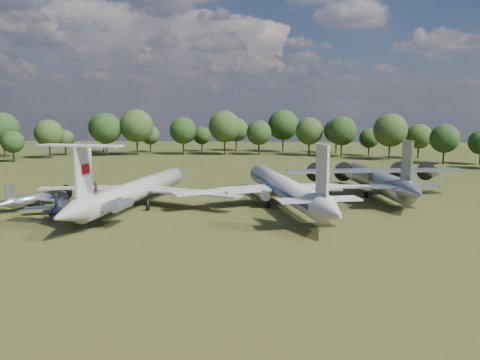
# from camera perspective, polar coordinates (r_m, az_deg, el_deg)

# --- Properties ---
(ground) EXTENTS (300.00, 300.00, 0.00)m
(ground) POSITION_cam_1_polar(r_m,az_deg,el_deg) (76.41, -8.12, -3.24)
(ground) COLOR #243913
(ground) RESTS_ON ground
(il62_airliner) EXTENTS (41.64, 50.05, 4.39)m
(il62_airliner) POSITION_cam_1_polar(r_m,az_deg,el_deg) (76.38, -12.43, -1.68)
(il62_airliner) COLOR silver
(il62_airliner) RESTS_ON ground
(tu104_jet) EXTENTS (46.88, 55.41, 4.79)m
(tu104_jet) POSITION_cam_1_polar(r_m,az_deg,el_deg) (75.99, 5.37, -1.41)
(tu104_jet) COLOR silver
(tu104_jet) RESTS_ON ground
(an12_transport) EXTENTS (36.83, 40.11, 4.76)m
(an12_transport) POSITION_cam_1_polar(r_m,az_deg,el_deg) (87.39, 16.39, -0.41)
(an12_transport) COLOR gray
(an12_transport) RESTS_ON ground
(small_prop_west) EXTENTS (13.76, 15.82, 1.94)m
(small_prop_west) POSITION_cam_1_polar(r_m,az_deg,el_deg) (75.17, -21.19, -3.19)
(small_prop_west) COLOR black
(small_prop_west) RESTS_ON ground
(small_prop_northwest) EXTENTS (15.50, 17.63, 2.15)m
(small_prop_northwest) POSITION_cam_1_polar(r_m,az_deg,el_deg) (82.07, -23.58, -2.29)
(small_prop_northwest) COLOR #A3A5AB
(small_prop_northwest) RESTS_ON ground
(person_on_il62) EXTENTS (0.71, 0.53, 1.77)m
(person_on_il62) POSITION_cam_1_polar(r_m,az_deg,el_deg) (65.16, -17.18, -0.89)
(person_on_il62) COLOR brown
(person_on_il62) RESTS_ON il62_airliner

